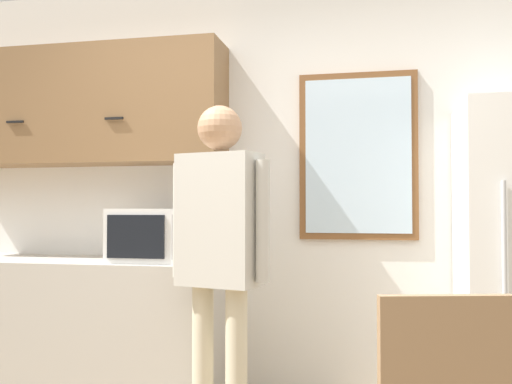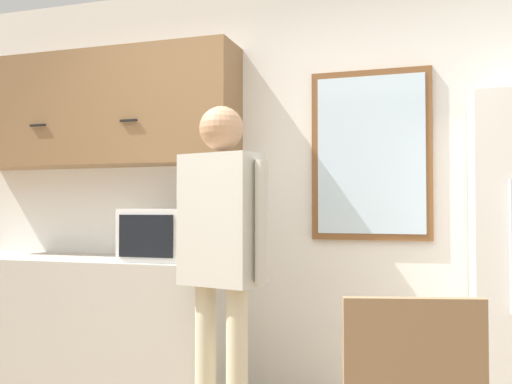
# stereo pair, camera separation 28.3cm
# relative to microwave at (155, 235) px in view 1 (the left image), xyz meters

# --- Properties ---
(back_wall) EXTENTS (6.00, 0.06, 2.70)m
(back_wall) POSITION_rel_microwave_xyz_m (0.60, 0.41, 0.31)
(back_wall) COLOR white
(back_wall) RESTS_ON ground_plane
(counter) EXTENTS (1.96, 0.63, 0.88)m
(counter) POSITION_rel_microwave_xyz_m (-0.62, 0.06, -0.60)
(counter) COLOR #BCB7AD
(counter) RESTS_ON ground_plane
(upper_cabinets) EXTENTS (1.96, 0.37, 0.76)m
(upper_cabinets) POSITION_rel_microwave_xyz_m (-0.62, 0.20, 0.83)
(upper_cabinets) COLOR olive
(microwave) EXTENTS (0.50, 0.38, 0.32)m
(microwave) POSITION_rel_microwave_xyz_m (0.00, 0.00, 0.00)
(microwave) COLOR white
(microwave) RESTS_ON counter
(person) EXTENTS (0.54, 0.32, 1.73)m
(person) POSITION_rel_microwave_xyz_m (0.52, -0.44, 0.01)
(person) COLOR beige
(person) RESTS_ON ground_plane
(window) EXTENTS (0.73, 0.05, 1.04)m
(window) POSITION_rel_microwave_xyz_m (1.19, 0.36, 0.49)
(window) COLOR brown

